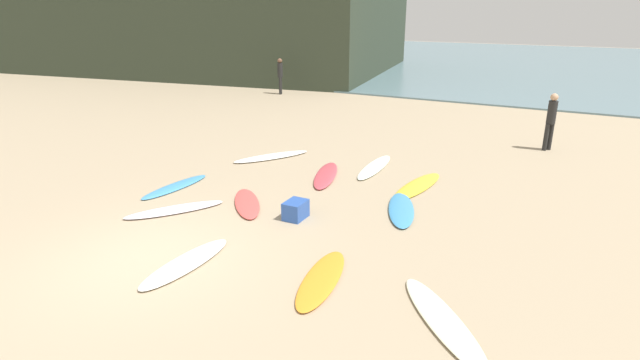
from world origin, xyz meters
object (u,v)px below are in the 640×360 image
(surfboard_3, at_px, (321,279))
(surfboard_4, at_px, (418,186))
(surfboard_9, at_px, (271,157))
(beachgoer_mid, at_px, (280,74))
(surfboard_10, at_px, (401,209))
(surfboard_1, at_px, (375,167))
(surfboard_2, at_px, (175,187))
(surfboard_8, at_px, (247,203))
(beach_cooler, at_px, (296,210))
(surfboard_6, at_px, (175,210))
(surfboard_0, at_px, (326,175))
(surfboard_5, at_px, (186,263))
(surfboard_7, at_px, (443,320))
(beachgoer_near, at_px, (551,119))

(surfboard_3, relative_size, surfboard_4, 0.85)
(surfboard_9, distance_m, beachgoer_mid, 11.79)
(surfboard_10, bearing_deg, surfboard_4, -105.62)
(surfboard_1, xyz_separation_m, surfboard_9, (-3.23, -0.51, 0.00))
(surfboard_2, relative_size, beachgoer_mid, 1.16)
(surfboard_8, distance_m, surfboard_10, 3.63)
(surfboard_3, distance_m, beach_cooler, 2.73)
(surfboard_6, height_order, beach_cooler, beach_cooler)
(surfboard_0, relative_size, surfboard_4, 0.94)
(surfboard_2, relative_size, surfboard_6, 0.96)
(surfboard_1, distance_m, surfboard_5, 6.98)
(surfboard_7, height_order, beachgoer_near, beachgoer_near)
(surfboard_6, bearing_deg, surfboard_4, 78.51)
(surfboard_4, height_order, surfboard_8, surfboard_8)
(surfboard_5, bearing_deg, beachgoer_near, -113.32)
(surfboard_7, relative_size, surfboard_8, 1.26)
(surfboard_10, xyz_separation_m, beachgoer_near, (2.57, 7.10, 1.00))
(surfboard_0, bearing_deg, beachgoer_mid, -71.06)
(surfboard_1, bearing_deg, surfboard_5, -100.87)
(surfboard_1, bearing_deg, surfboard_10, -60.41)
(surfboard_7, bearing_deg, beachgoer_mid, 87.28)
(surfboard_9, xyz_separation_m, beachgoer_mid, (-5.93, 10.14, 1.01))
(surfboard_4, relative_size, beachgoer_mid, 1.33)
(surfboard_8, bearing_deg, surfboard_6, 1.09)
(surfboard_1, relative_size, surfboard_5, 1.15)
(surfboard_10, height_order, beachgoer_near, beachgoer_near)
(beachgoer_near, bearing_deg, surfboard_2, 172.71)
(surfboard_0, relative_size, surfboard_10, 1.10)
(surfboard_1, bearing_deg, beachgoer_mid, 130.66)
(surfboard_2, distance_m, surfboard_5, 4.26)
(surfboard_0, distance_m, beachgoer_near, 7.80)
(surfboard_9, bearing_deg, surfboard_3, -18.17)
(surfboard_8, xyz_separation_m, beachgoer_near, (5.95, 8.42, 1.01))
(surfboard_6, bearing_deg, surfboard_7, 23.81)
(surfboard_4, height_order, surfboard_6, surfboard_6)
(surfboard_0, distance_m, surfboard_6, 4.28)
(surfboard_5, distance_m, beach_cooler, 2.84)
(surfboard_0, relative_size, surfboard_8, 1.19)
(surfboard_4, bearing_deg, surfboard_2, -144.34)
(surfboard_10, bearing_deg, surfboard_5, 37.43)
(surfboard_10, bearing_deg, surfboard_6, 7.54)
(surfboard_2, bearing_deg, surfboard_5, -40.83)
(surfboard_3, bearing_deg, surfboard_7, -16.17)
(surfboard_10, relative_size, beachgoer_near, 1.15)
(surfboard_1, relative_size, surfboard_6, 1.12)
(surfboard_7, bearing_deg, beach_cooler, 107.93)
(surfboard_1, height_order, beachgoer_mid, beachgoer_mid)
(surfboard_3, relative_size, surfboard_10, 0.99)
(surfboard_4, xyz_separation_m, surfboard_6, (-4.49, -4.16, 0.01))
(surfboard_7, height_order, surfboard_10, surfboard_10)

